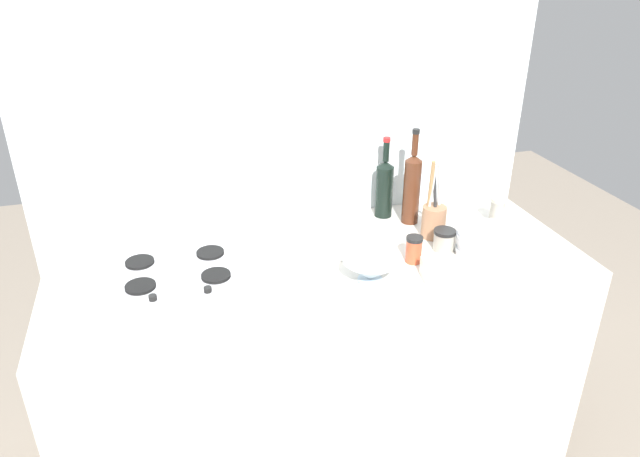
% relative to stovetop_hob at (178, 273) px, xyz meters
% --- Properties ---
extents(ground_plane, '(6.00, 6.00, 0.00)m').
position_rel_stovetop_hob_xyz_m(ground_plane, '(0.47, -0.02, -0.91)').
color(ground_plane, gray).
rests_on(ground_plane, ground).
extents(counter_block, '(1.80, 0.70, 0.90)m').
position_rel_stovetop_hob_xyz_m(counter_block, '(0.47, -0.02, -0.46)').
color(counter_block, beige).
rests_on(counter_block, ground).
extents(backsplash_panel, '(1.90, 0.06, 2.45)m').
position_rel_stovetop_hob_xyz_m(backsplash_panel, '(0.47, 0.36, 0.31)').
color(backsplash_panel, silver).
rests_on(backsplash_panel, ground).
extents(stovetop_hob, '(0.46, 0.34, 0.04)m').
position_rel_stovetop_hob_xyz_m(stovetop_hob, '(0.00, 0.00, 0.00)').
color(stovetop_hob, '#B2B2B7').
rests_on(stovetop_hob, counter_block).
extents(plate_stack, '(0.24, 0.24, 0.08)m').
position_rel_stovetop_hob_xyz_m(plate_stack, '(1.05, -0.15, 0.03)').
color(plate_stack, white).
rests_on(plate_stack, counter_block).
extents(wine_bottle_leftmost, '(0.06, 0.06, 0.37)m').
position_rel_stovetop_hob_xyz_m(wine_bottle_leftmost, '(0.89, 0.17, 0.13)').
color(wine_bottle_leftmost, '#472314').
rests_on(wine_bottle_leftmost, counter_block).
extents(wine_bottle_mid_left, '(0.07, 0.07, 0.32)m').
position_rel_stovetop_hob_xyz_m(wine_bottle_mid_left, '(0.81, 0.25, 0.11)').
color(wine_bottle_mid_left, black).
rests_on(wine_bottle_mid_left, counter_block).
extents(mixing_bowl, '(0.18, 0.18, 0.08)m').
position_rel_stovetop_hob_xyz_m(mixing_bowl, '(0.59, -0.20, 0.03)').
color(mixing_bowl, silver).
rests_on(mixing_bowl, counter_block).
extents(butter_dish, '(0.17, 0.12, 0.06)m').
position_rel_stovetop_hob_xyz_m(butter_dish, '(0.83, -0.25, 0.02)').
color(butter_dish, silver).
rests_on(butter_dish, counter_block).
extents(utensil_crock, '(0.09, 0.09, 0.31)m').
position_rel_stovetop_hob_xyz_m(utensil_crock, '(0.92, 0.03, 0.06)').
color(utensil_crock, '#996B4C').
rests_on(utensil_crock, counter_block).
extents(condiment_jar_front, '(0.06, 0.06, 0.10)m').
position_rel_stovetop_hob_xyz_m(condiment_jar_front, '(1.20, 0.07, 0.04)').
color(condiment_jar_front, '#9E998C').
rests_on(condiment_jar_front, counter_block).
extents(condiment_jar_rear, '(0.08, 0.08, 0.08)m').
position_rel_stovetop_hob_xyz_m(condiment_jar_rear, '(0.91, -0.07, 0.03)').
color(condiment_jar_rear, '#9E998C').
rests_on(condiment_jar_rear, counter_block).
extents(condiment_jar_spare, '(0.06, 0.06, 0.09)m').
position_rel_stovetop_hob_xyz_m(condiment_jar_spare, '(0.77, -0.12, 0.03)').
color(condiment_jar_spare, '#C64C2D').
rests_on(condiment_jar_spare, counter_block).
extents(cutting_board, '(0.29, 0.23, 0.02)m').
position_rel_stovetop_hob_xyz_m(cutting_board, '(0.41, 0.02, -0.00)').
color(cutting_board, silver).
rests_on(cutting_board, counter_block).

